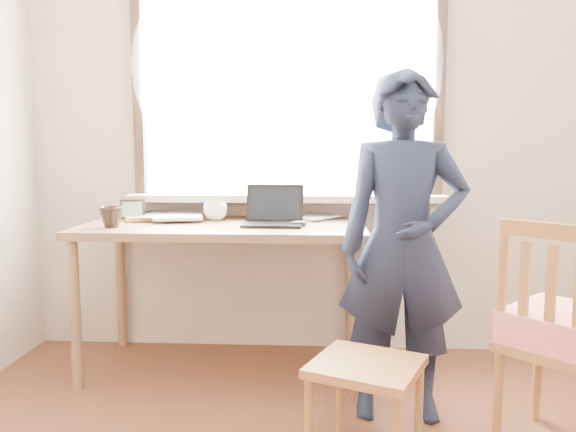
# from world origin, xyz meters

# --- Properties ---
(desk) EXTENTS (1.52, 0.76, 0.81)m
(desk) POSITION_xyz_m (-0.52, 1.63, 0.73)
(desk) COLOR brown
(desk) RESTS_ON ground
(laptop) EXTENTS (0.32, 0.26, 0.21)m
(laptop) POSITION_xyz_m (-0.25, 1.60, 0.86)
(laptop) COLOR black
(laptop) RESTS_ON desk
(mug_white) EXTENTS (0.19, 0.19, 0.10)m
(mug_white) POSITION_xyz_m (-0.59, 1.77, 0.86)
(mug_white) COLOR white
(mug_white) RESTS_ON desk
(mug_dark) EXTENTS (0.15, 0.15, 0.11)m
(mug_dark) POSITION_xyz_m (-1.08, 1.45, 0.87)
(mug_dark) COLOR black
(mug_dark) RESTS_ON desk
(mouse) EXTENTS (0.09, 0.06, 0.03)m
(mouse) POSITION_xyz_m (-0.11, 1.53, 0.83)
(mouse) COLOR black
(mouse) RESTS_ON desk
(desk_clutter) EXTENTS (0.82, 0.42, 0.03)m
(desk_clutter) POSITION_xyz_m (-0.92, 1.81, 0.83)
(desk_clutter) COLOR white
(desk_clutter) RESTS_ON desk
(book_a) EXTENTS (0.27, 0.30, 0.02)m
(book_a) POSITION_xyz_m (-0.94, 1.85, 0.82)
(book_a) COLOR white
(book_a) RESTS_ON desk
(book_b) EXTENTS (0.30, 0.31, 0.02)m
(book_b) POSITION_xyz_m (-0.10, 1.91, 0.82)
(book_b) COLOR white
(book_b) RESTS_ON desk
(picture_frame) EXTENTS (0.14, 0.04, 0.11)m
(picture_frame) POSITION_xyz_m (-1.06, 1.73, 0.87)
(picture_frame) COLOR black
(picture_frame) RESTS_ON desk
(work_chair) EXTENTS (0.51, 0.50, 0.40)m
(work_chair) POSITION_xyz_m (0.18, 0.72, 0.34)
(work_chair) COLOR #9B6532
(work_chair) RESTS_ON ground
(side_chair) EXTENTS (0.61, 0.61, 0.95)m
(side_chair) POSITION_xyz_m (0.97, 0.83, 0.50)
(side_chair) COLOR #9B6532
(side_chair) RESTS_ON ground
(person) EXTENTS (0.57, 0.38, 1.56)m
(person) POSITION_xyz_m (0.37, 1.13, 0.78)
(person) COLOR black
(person) RESTS_ON ground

